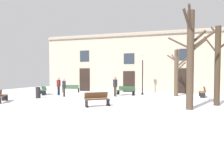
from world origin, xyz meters
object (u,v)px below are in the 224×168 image
at_px(bench_near_lamp, 1,96).
at_px(person_near_bench, 64,86).
at_px(tree_center, 218,63).
at_px(tree_foreground, 176,71).
at_px(streetlamp, 143,71).
at_px(person_strolling, 59,85).
at_px(bench_back_to_back_left, 126,90).
at_px(bench_by_litter_bin, 71,88).
at_px(litter_bin, 38,93).
at_px(bench_facing_shops, 42,90).
at_px(person_by_shop_door, 115,85).
at_px(tree_left_of_center, 191,56).
at_px(bench_near_center_tree, 97,99).
at_px(bench_far_corner, 203,92).

relative_size(bench_near_lamp, person_near_bench, 1.14).
bearing_deg(tree_center, tree_foreground, 114.58).
bearing_deg(tree_foreground, streetlamp, 171.89).
bearing_deg(streetlamp, person_strolling, -160.02).
distance_m(bench_back_to_back_left, bench_by_litter_bin, 6.60).
relative_size(litter_bin, bench_near_lamp, 0.49).
bearing_deg(bench_facing_shops, person_by_shop_door, 44.82).
bearing_deg(bench_by_litter_bin, bench_facing_shops, 51.67).
bearing_deg(bench_near_lamp, bench_facing_shops, -24.42).
relative_size(tree_center, bench_by_litter_bin, 2.79).
distance_m(tree_foreground, person_by_shop_door, 5.72).
relative_size(tree_left_of_center, bench_near_lamp, 2.91).
bearing_deg(person_by_shop_door, tree_left_of_center, -1.53).
xyz_separation_m(bench_back_to_back_left, person_near_bench, (-4.97, -2.97, 0.46)).
bearing_deg(bench_near_lamp, person_near_bench, -57.38).
height_order(tree_left_of_center, person_strolling, tree_left_of_center).
distance_m(bench_back_to_back_left, person_near_bench, 5.81).
bearing_deg(person_strolling, tree_foreground, -81.54).
height_order(streetlamp, bench_near_center_tree, streetlamp).
distance_m(bench_back_to_back_left, bench_far_corner, 6.84).
relative_size(bench_near_center_tree, person_by_shop_door, 0.83).
height_order(bench_by_litter_bin, person_strolling, person_strolling).
bearing_deg(tree_left_of_center, person_strolling, 155.88).
relative_size(tree_left_of_center, bench_back_to_back_left, 2.88).
height_order(bench_back_to_back_left, person_by_shop_door, person_by_shop_door).
bearing_deg(tree_left_of_center, bench_by_litter_bin, 144.98).
height_order(streetlamp, litter_bin, streetlamp).
height_order(bench_near_center_tree, person_near_bench, person_near_bench).
bearing_deg(bench_by_litter_bin, streetlamp, 163.85).
bearing_deg(tree_foreground, bench_near_lamp, -146.53).
distance_m(streetlamp, bench_facing_shops, 9.96).
bearing_deg(bench_far_corner, person_by_shop_door, -73.42).
height_order(bench_facing_shops, person_near_bench, person_near_bench).
bearing_deg(streetlamp, bench_back_to_back_left, -152.83).
distance_m(streetlamp, person_by_shop_door, 3.41).
relative_size(tree_center, bench_facing_shops, 3.10).
height_order(litter_bin, person_strolling, person_strolling).
bearing_deg(bench_facing_shops, streetlamp, 58.10).
relative_size(litter_bin, bench_by_litter_bin, 0.48).
distance_m(litter_bin, bench_facing_shops, 3.20).
xyz_separation_m(tree_foreground, bench_by_litter_bin, (-11.10, 0.85, -1.83)).
relative_size(streetlamp, bench_by_litter_bin, 2.00).
height_order(streetlamp, bench_back_to_back_left, streetlamp).
bearing_deg(bench_back_to_back_left, tree_center, -14.36).
relative_size(person_near_bench, person_by_shop_door, 0.92).
height_order(bench_facing_shops, bench_near_center_tree, bench_near_center_tree).
xyz_separation_m(bench_by_litter_bin, person_by_shop_door, (5.86, -2.75, 0.56)).
height_order(tree_left_of_center, litter_bin, tree_left_of_center).
xyz_separation_m(litter_bin, person_strolling, (0.30, 2.73, 0.49)).
distance_m(tree_foreground, bench_back_to_back_left, 4.97).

